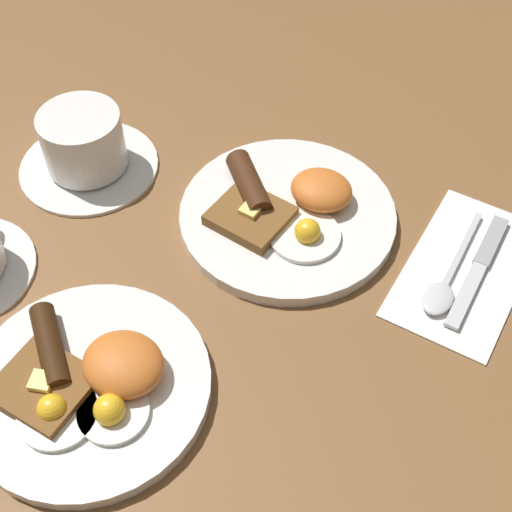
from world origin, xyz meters
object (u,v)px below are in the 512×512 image
(knife, at_px, (481,264))
(spoon, at_px, (443,287))
(breakfast_plate_near, at_px, (287,212))
(teacup_near, at_px, (84,146))
(breakfast_plate_far, at_px, (89,383))

(knife, distance_m, spoon, 0.06)
(knife, bearing_deg, spoon, -25.18)
(breakfast_plate_near, xyz_separation_m, spoon, (-0.19, 0.02, -0.00))
(teacup_near, height_order, spoon, teacup_near)
(breakfast_plate_near, distance_m, breakfast_plate_far, 0.29)
(breakfast_plate_far, distance_m, knife, 0.42)
(breakfast_plate_far, xyz_separation_m, teacup_near, (0.18, -0.25, 0.02))
(knife, bearing_deg, teacup_near, -79.83)
(teacup_near, relative_size, knife, 0.99)
(breakfast_plate_far, height_order, teacup_near, teacup_near)
(breakfast_plate_far, distance_m, spoon, 0.37)
(teacup_near, bearing_deg, knife, -171.84)
(breakfast_plate_near, distance_m, spoon, 0.19)
(breakfast_plate_near, height_order, knife, breakfast_plate_near)
(teacup_near, distance_m, spoon, 0.44)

